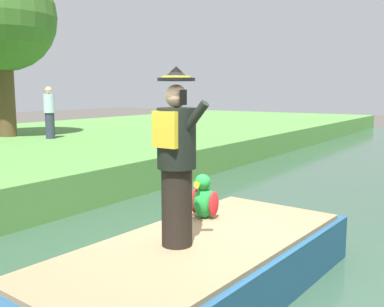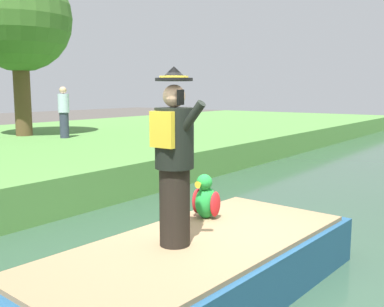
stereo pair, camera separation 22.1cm
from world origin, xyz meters
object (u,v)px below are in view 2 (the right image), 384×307
object	(u,v)px
person_pirate	(174,158)
parrot_plush	(206,199)
person_bystander	(64,112)
boat	(197,269)
tree_tall	(18,19)

from	to	relation	value
person_pirate	parrot_plush	xyz separation A→B (m)	(-0.32, 1.01, -0.68)
person_pirate	person_bystander	world-z (taller)	person_pirate
person_pirate	person_bystander	xyz separation A→B (m)	(-8.73, 5.20, 0.01)
boat	parrot_plush	bearing A→B (deg)	119.07
parrot_plush	tree_tall	bearing A→B (deg)	159.17
tree_tall	person_bystander	size ratio (longest dim) A/B	3.42
parrot_plush	tree_tall	world-z (taller)	tree_tall
parrot_plush	boat	bearing A→B (deg)	-60.93
tree_tall	boat	bearing A→B (deg)	-23.71
person_pirate	person_bystander	size ratio (longest dim) A/B	1.16
boat	tree_tall	xyz separation A→B (m)	(-10.53, 4.62, 4.16)
parrot_plush	tree_tall	distance (m)	11.38
parrot_plush	person_bystander	world-z (taller)	person_bystander
person_bystander	person_pirate	bearing A→B (deg)	-30.77
tree_tall	person_bystander	bearing A→B (deg)	11.69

